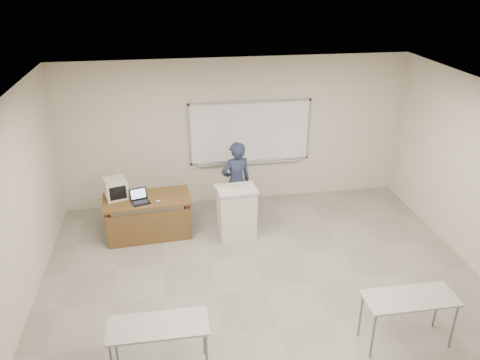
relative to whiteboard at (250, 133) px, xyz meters
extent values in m
cube|color=gray|center=(-0.30, -3.97, -1.49)|extent=(7.00, 8.00, 0.01)
cube|color=white|center=(0.00, 0.00, 0.02)|extent=(2.40, 0.03, 1.20)
cube|color=#B7BABC|center=(0.00, 0.00, 0.64)|extent=(2.48, 0.04, 0.04)
cube|color=#B7BABC|center=(0.00, 0.00, -0.60)|extent=(2.48, 0.04, 0.04)
cube|color=#B7BABC|center=(-1.22, 0.00, 0.02)|extent=(0.04, 0.04, 1.28)
cube|color=#B7BABC|center=(1.22, 0.00, 0.02)|extent=(0.04, 0.04, 1.28)
cube|color=#B7BABC|center=(0.00, -0.05, -0.64)|extent=(2.16, 0.07, 0.02)
cube|color=#A8A8A3|center=(-1.90, -4.47, -0.77)|extent=(1.20, 0.50, 0.03)
cylinder|color=slate|center=(-1.35, -4.67, -1.13)|extent=(0.03, 0.03, 0.70)
cylinder|color=slate|center=(-2.45, -4.27, -1.13)|extent=(0.03, 0.03, 0.70)
cylinder|color=slate|center=(-1.35, -4.27, -1.13)|extent=(0.03, 0.03, 0.70)
cube|color=#A8A8A3|center=(1.30, -4.47, -0.77)|extent=(1.20, 0.50, 0.03)
cylinder|color=slate|center=(0.75, -4.67, -1.13)|extent=(0.03, 0.03, 0.70)
cylinder|color=slate|center=(1.85, -4.67, -1.13)|extent=(0.03, 0.03, 0.70)
cylinder|color=slate|center=(0.75, -4.27, -1.13)|extent=(0.03, 0.03, 0.70)
cylinder|color=slate|center=(1.85, -4.27, -1.13)|extent=(0.03, 0.03, 0.70)
cube|color=brown|center=(-2.10, -1.15, -0.75)|extent=(1.56, 0.78, 0.04)
cube|color=brown|center=(-2.10, -1.52, -1.17)|extent=(1.48, 0.03, 0.63)
cylinder|color=#472212|center=(-2.82, -1.48, -1.13)|extent=(0.06, 0.06, 0.71)
cylinder|color=#472212|center=(-1.38, -1.48, -1.13)|extent=(0.06, 0.06, 0.71)
cylinder|color=#472212|center=(-2.82, -0.82, -1.13)|extent=(0.06, 0.06, 0.71)
cylinder|color=#472212|center=(-1.38, -0.82, -1.13)|extent=(0.06, 0.06, 0.71)
cube|color=white|center=(-0.50, -1.47, -1.01)|extent=(0.65, 0.47, 0.94)
cube|color=white|center=(-0.50, -1.47, -0.53)|extent=(0.69, 0.51, 0.04)
cube|color=beige|center=(-2.65, -1.00, -0.56)|extent=(0.36, 0.38, 0.35)
cube|color=beige|center=(-2.65, -1.21, -0.56)|extent=(0.38, 0.04, 0.36)
cube|color=black|center=(-2.65, -1.24, -0.56)|extent=(0.29, 0.01, 0.25)
cube|color=black|center=(-2.20, -1.33, -0.72)|extent=(0.31, 0.22, 0.02)
cube|color=black|center=(-2.20, -1.34, -0.71)|extent=(0.25, 0.13, 0.01)
cube|color=black|center=(-2.20, -1.19, -0.61)|extent=(0.31, 0.07, 0.21)
cube|color=#8EB3E5|center=(-2.20, -1.20, -0.61)|extent=(0.26, 0.05, 0.16)
ellipsoid|color=#B0B1B6|center=(-1.90, -1.35, -0.71)|extent=(0.10, 0.07, 0.04)
cube|color=beige|center=(-0.65, -1.39, -0.49)|extent=(0.50, 0.27, 0.03)
imported|color=black|center=(-0.43, -0.91, -0.66)|extent=(0.68, 0.53, 1.64)
camera|label=1|loc=(-1.61, -8.85, 3.14)|focal=35.00mm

